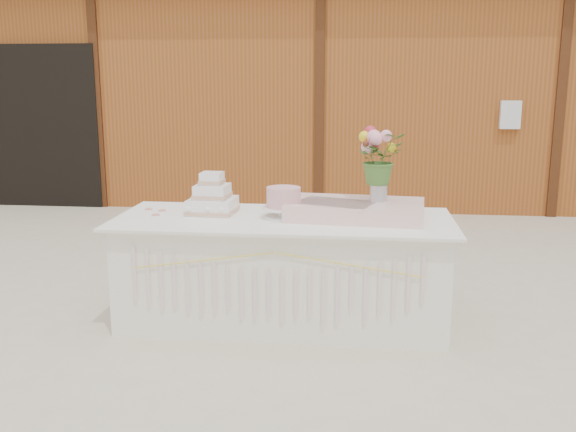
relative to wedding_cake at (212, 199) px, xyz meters
The scene contains 9 objects.
ground 1.03m from the wedding_cake, 11.82° to the right, with size 80.00×80.00×0.00m, color beige.
barn 5.96m from the wedding_cake, 84.88° to the left, with size 12.60×4.60×3.30m.
cake_table 0.73m from the wedding_cake, 12.32° to the right, with size 2.40×1.00×0.77m.
wedding_cake is the anchor object (origin of this frame).
pink_cake_stand 0.55m from the wedding_cake, 12.16° to the right, with size 0.31×0.31×0.22m.
satin_runner 1.05m from the wedding_cake, ahead, with size 0.95×0.55×0.12m, color #FFD1CD.
flower_vase 1.21m from the wedding_cake, ahead, with size 0.12×0.12×0.17m, color #BBBAC0.
bouquet 1.26m from the wedding_cake, ahead, with size 0.33×0.29×0.37m, color #416B2B.
loose_flowers 0.46m from the wedding_cake, behind, with size 0.12×0.29×0.02m, color pink, non-canonical shape.
Camera 1 is at (0.53, -4.42, 1.74)m, focal length 40.00 mm.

